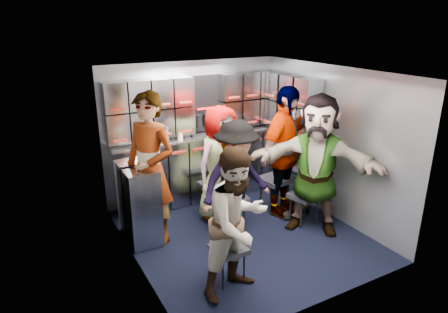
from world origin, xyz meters
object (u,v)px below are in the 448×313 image
jump_seat_mid_right (275,181)px  attendant_arc_c (220,164)px  attendant_arc_a (238,223)px  attendant_arc_e (316,164)px  jump_seat_center (214,186)px  jump_seat_near_left (229,251)px  attendant_standing (150,170)px  jump_seat_near_right (304,197)px  attendant_arc_b (236,181)px  attendant_arc_d (284,153)px  jump_seat_mid_left (229,200)px

jump_seat_mid_right → attendant_arc_c: bearing=170.1°
attendant_arc_a → attendant_arc_e: attendant_arc_e is taller
jump_seat_mid_right → attendant_arc_a: attendant_arc_a is taller
jump_seat_center → jump_seat_near_left: bearing=-112.3°
attendant_standing → attendant_arc_a: size_ratio=1.22×
jump_seat_near_left → jump_seat_near_right: jump_seat_near_right is taller
attendant_arc_b → attendant_arc_c: (0.09, 0.57, 0.03)m
attendant_arc_a → attendant_arc_b: 1.08m
attendant_arc_c → attendant_arc_e: size_ratio=0.88×
jump_seat_near_left → attendant_arc_c: bearing=65.0°
attendant_arc_a → jump_seat_mid_right: bearing=30.1°
jump_seat_near_left → attendant_arc_d: attendant_arc_d is taller
jump_seat_mid_left → attendant_standing: bearing=164.7°
jump_seat_near_left → attendant_standing: size_ratio=0.22×
jump_seat_center → attendant_arc_d: 1.10m
attendant_arc_d → attendant_arc_b: bearing=171.1°
attendant_standing → attendant_arc_b: attendant_standing is taller
jump_seat_mid_left → attendant_arc_a: attendant_arc_a is taller
attendant_arc_b → jump_seat_near_right: bearing=-13.6°
jump_seat_mid_right → attendant_arc_e: attendant_arc_e is taller
jump_seat_near_right → attendant_arc_b: bearing=172.8°
jump_seat_mid_right → jump_seat_near_right: size_ratio=1.14×
attendant_arc_e → jump_seat_near_right: bearing=138.5°
jump_seat_near_left → attendant_arc_b: 1.01m
jump_seat_mid_left → attendant_arc_a: size_ratio=0.32×
attendant_arc_b → attendant_arc_d: bearing=8.6°
jump_seat_center → attendant_arc_b: size_ratio=0.30×
attendant_standing → attendant_arc_a: bearing=-15.4°
jump_seat_mid_right → attendant_arc_e: (0.09, -0.73, 0.48)m
attendant_arc_a → attendant_arc_d: size_ratio=0.84×
jump_seat_near_right → jump_seat_center: bearing=136.3°
jump_seat_mid_right → attendant_arc_c: 0.92m
jump_seat_center → attendant_arc_e: 1.49m
jump_seat_mid_left → attendant_arc_c: attendant_arc_c is taller
attendant_standing → jump_seat_center: bearing=74.7°
jump_seat_mid_right → attendant_arc_b: bearing=-155.0°
jump_seat_mid_left → jump_seat_near_right: bearing=-17.0°
jump_seat_near_right → jump_seat_mid_left: bearing=163.0°
attendant_arc_a → attendant_arc_b: size_ratio=1.01×
jump_seat_mid_left → attendant_arc_a: (-0.53, -1.12, 0.33)m
attendant_arc_a → attendant_arc_b: bearing=47.2°
jump_seat_near_left → attendant_arc_b: bearing=54.9°
jump_seat_mid_left → attendant_arc_c: (0.09, 0.39, 0.36)m
jump_seat_near_left → jump_seat_center: (0.62, 1.51, 0.04)m
attendant_standing → jump_seat_mid_right: bearing=57.5°
jump_seat_mid_right → attendant_standing: 1.93m
attendant_arc_b → attendant_arc_e: bearing=-23.4°
attendant_arc_b → attendant_arc_a: bearing=-126.0°
jump_seat_mid_left → jump_seat_mid_right: bearing=15.0°
jump_seat_near_right → attendant_arc_c: attendant_arc_c is taller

